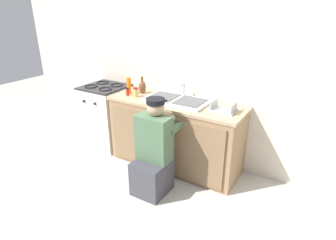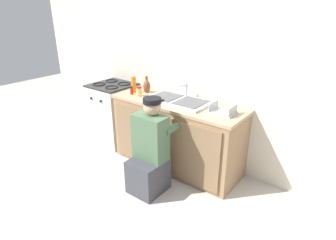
% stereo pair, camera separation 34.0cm
% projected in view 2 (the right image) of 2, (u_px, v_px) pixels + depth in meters
% --- Properties ---
extents(ground_plane, '(12.00, 12.00, 0.00)m').
position_uv_depth(ground_plane, '(163.00, 174.00, 3.60)').
color(ground_plane, beige).
extents(back_wall, '(6.00, 0.10, 2.50)m').
position_uv_depth(back_wall, '(194.00, 69.00, 3.60)').
color(back_wall, beige).
rests_on(back_wall, ground_plane).
extents(counter_cabinet, '(1.70, 0.62, 0.86)m').
position_uv_depth(counter_cabinet, '(177.00, 136.00, 3.65)').
color(counter_cabinet, '#997551').
rests_on(counter_cabinet, ground_plane).
extents(countertop, '(1.74, 0.62, 0.04)m').
position_uv_depth(countertop, '(178.00, 103.00, 3.48)').
color(countertop, tan).
rests_on(countertop, counter_cabinet).
extents(sink_double_basin, '(0.80, 0.44, 0.19)m').
position_uv_depth(sink_double_basin, '(178.00, 100.00, 3.47)').
color(sink_double_basin, silver).
rests_on(sink_double_basin, countertop).
extents(stove_range, '(0.60, 0.62, 0.93)m').
position_uv_depth(stove_range, '(114.00, 113.00, 4.32)').
color(stove_range, silver).
rests_on(stove_range, ground_plane).
extents(plumber_person, '(0.42, 0.61, 1.10)m').
position_uv_depth(plumber_person, '(150.00, 154.00, 3.15)').
color(plumber_person, '#3F3F47').
rests_on(plumber_person, ground_plane).
extents(soap_bottle_orange, '(0.06, 0.06, 0.25)m').
position_uv_depth(soap_bottle_orange, '(134.00, 84.00, 3.81)').
color(soap_bottle_orange, orange).
rests_on(soap_bottle_orange, countertop).
extents(dish_rack_tray, '(0.28, 0.22, 0.11)m').
position_uv_depth(dish_rack_tray, '(223.00, 111.00, 3.10)').
color(dish_rack_tray, '#B2B7BC').
rests_on(dish_rack_tray, countertop).
extents(vase_decorative, '(0.10, 0.10, 0.23)m').
position_uv_depth(vase_decorative, '(147.00, 86.00, 3.81)').
color(vase_decorative, brown).
rests_on(vase_decorative, countertop).
extents(spice_bottle_red, '(0.04, 0.04, 0.10)m').
position_uv_depth(spice_bottle_red, '(132.00, 91.00, 3.74)').
color(spice_bottle_red, red).
rests_on(spice_bottle_red, countertop).
extents(condiment_jar, '(0.07, 0.07, 0.13)m').
position_uv_depth(condiment_jar, '(139.00, 91.00, 3.67)').
color(condiment_jar, '#DBB760').
rests_on(condiment_jar, countertop).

